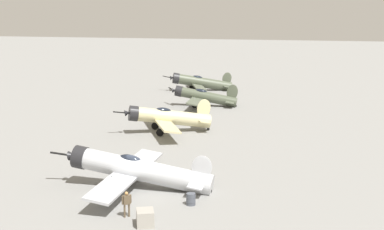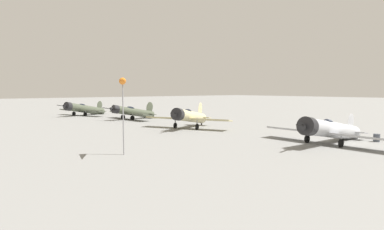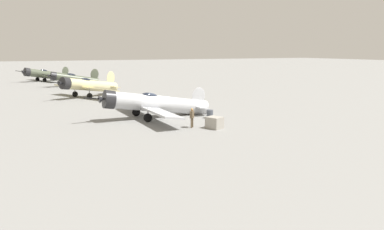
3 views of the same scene
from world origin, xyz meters
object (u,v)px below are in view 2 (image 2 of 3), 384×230
object	(u,v)px
airplane_foreground	(330,130)
airplane_outer_stand	(84,109)
windsock_mast	(124,84)
fuel_drum	(377,138)
airplane_mid_apron	(189,116)
airplane_far_line	(132,112)

from	to	relation	value
airplane_foreground	airplane_outer_stand	bearing A→B (deg)	-83.83
airplane_foreground	airplane_outer_stand	xyz separation A→B (m)	(-7.12, 49.22, -0.02)
airplane_foreground	windsock_mast	bearing A→B (deg)	-22.46
airplane_outer_stand	fuel_drum	world-z (taller)	airplane_outer_stand
airplane_mid_apron	airplane_outer_stand	distance (m)	30.98
airplane_outer_stand	windsock_mast	bearing A→B (deg)	52.96
airplane_outer_stand	windsock_mast	distance (m)	44.03
airplane_foreground	airplane_far_line	world-z (taller)	airplane_far_line
fuel_drum	airplane_foreground	bearing A→B (deg)	151.98
airplane_far_line	airplane_mid_apron	bearing A→B (deg)	84.92
airplane_far_line	windsock_mast	world-z (taller)	windsock_mast
airplane_foreground	fuel_drum	bearing A→B (deg)	149.92
airplane_foreground	airplane_outer_stand	world-z (taller)	airplane_outer_stand
airplane_mid_apron	fuel_drum	size ratio (longest dim) A/B	14.47
airplane_mid_apron	fuel_drum	bearing A→B (deg)	83.85
airplane_outer_stand	windsock_mast	size ratio (longest dim) A/B	1.83
airplane_foreground	fuel_drum	size ratio (longest dim) A/B	15.75
airplane_outer_stand	airplane_foreground	bearing A→B (deg)	76.78
airplane_mid_apron	airplane_outer_stand	bearing A→B (deg)	-110.21
airplane_mid_apron	windsock_mast	world-z (taller)	windsock_mast
airplane_outer_stand	fuel_drum	xyz separation A→B (m)	(11.88, -51.75, -0.94)
airplane_outer_stand	fuel_drum	distance (m)	53.11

